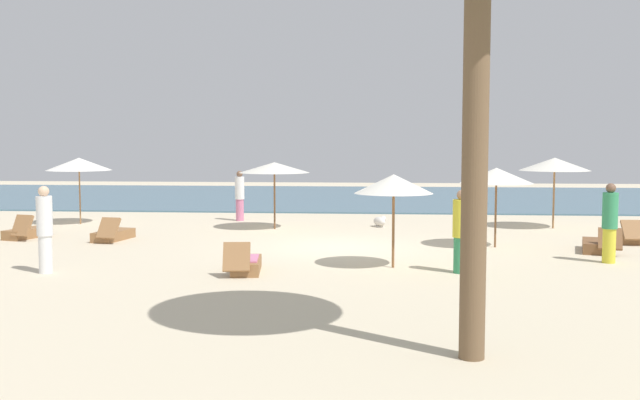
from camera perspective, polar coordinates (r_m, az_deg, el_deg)
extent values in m
plane|color=beige|center=(19.77, 1.41, -3.71)|extent=(60.00, 60.00, 0.00)
cube|color=#476B7F|center=(36.65, 2.91, 0.22)|extent=(48.00, 16.00, 0.06)
cylinder|color=brown|center=(20.21, 13.54, -0.66)|extent=(0.06, 0.06, 2.10)
cone|color=silver|center=(20.15, 13.58, 1.87)|extent=(1.95, 1.95, 0.41)
cylinder|color=olive|center=(25.09, 17.76, 0.46)|extent=(0.06, 0.06, 2.27)
cone|color=silver|center=(25.04, 17.82, 2.68)|extent=(2.27, 2.27, 0.42)
cylinder|color=brown|center=(16.62, 5.74, -1.74)|extent=(0.06, 0.06, 2.07)
cone|color=silver|center=(16.54, 5.76, 1.27)|extent=(1.78, 1.78, 0.43)
cylinder|color=olive|center=(26.43, -18.22, 0.61)|extent=(0.05, 0.05, 2.23)
cone|color=white|center=(26.38, -18.27, 2.68)|extent=(2.20, 2.20, 0.43)
cylinder|color=brown|center=(23.75, -3.56, 0.28)|extent=(0.06, 0.06, 2.12)
cone|color=silver|center=(23.70, -3.58, 2.55)|extent=(2.28, 2.28, 0.34)
cube|color=brown|center=(20.37, 20.63, -3.37)|extent=(0.96, 1.60, 0.28)
cube|color=brown|center=(19.74, 21.68, -2.84)|extent=(0.68, 0.62, 0.52)
cube|color=olive|center=(23.33, -21.83, -2.41)|extent=(0.98, 1.61, 0.28)
cube|color=olive|center=(22.62, -22.19, -1.86)|extent=(0.64, 0.50, 0.61)
cube|color=olive|center=(16.23, -5.75, -5.09)|extent=(0.77, 1.56, 0.28)
cube|color=olive|center=(15.52, -6.52, -4.42)|extent=(0.61, 0.44, 0.60)
cube|color=#D17299|center=(16.20, -5.75, -4.55)|extent=(0.63, 1.10, 0.03)
cube|color=olive|center=(22.57, 22.63, -2.67)|extent=(0.60, 1.50, 0.28)
cube|color=olive|center=(21.88, 23.22, -2.17)|extent=(0.57, 0.49, 0.53)
cube|color=olive|center=(22.01, -15.80, -2.66)|extent=(0.86, 1.58, 0.28)
cube|color=olive|center=(21.29, -16.15, -2.12)|extent=(0.64, 0.52, 0.58)
cylinder|color=#338C59|center=(16.24, 10.93, -4.24)|extent=(0.45, 0.45, 0.79)
cylinder|color=yellow|center=(16.13, 10.97, -1.42)|extent=(0.53, 0.53, 0.82)
sphere|color=#A37556|center=(16.09, 11.00, 0.39)|extent=(0.22, 0.22, 0.22)
cylinder|color=yellow|center=(18.54, 21.60, -3.33)|extent=(0.35, 0.35, 0.81)
cylinder|color=#338C59|center=(18.45, 21.68, -0.77)|extent=(0.41, 0.41, 0.85)
sphere|color=brown|center=(18.41, 21.73, 0.87)|extent=(0.23, 0.23, 0.23)
cylinder|color=#D17299|center=(26.36, -6.27, -0.78)|extent=(0.34, 0.34, 0.78)
cylinder|color=white|center=(26.30, -6.28, 0.94)|extent=(0.40, 0.40, 0.81)
sphere|color=brown|center=(26.27, -6.29, 2.04)|extent=(0.22, 0.22, 0.22)
cylinder|color=white|center=(17.01, -20.60, -3.99)|extent=(0.39, 0.39, 0.82)
cylinder|color=white|center=(16.90, -20.69, -1.17)|extent=(0.46, 0.46, 0.86)
sphere|color=beige|center=(16.86, -20.74, 0.64)|extent=(0.23, 0.23, 0.23)
cylinder|color=brown|center=(9.72, 11.99, 4.10)|extent=(0.34, 0.34, 5.62)
cube|color=silver|center=(24.45, 4.65, -2.06)|extent=(0.36, 0.46, 0.04)
ellipsoid|color=silver|center=(24.43, 4.65, -1.68)|extent=(0.55, 0.74, 0.30)
sphere|color=silver|center=(24.70, 4.94, -1.47)|extent=(0.21, 0.21, 0.21)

